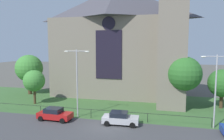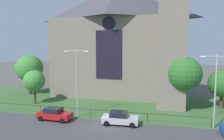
# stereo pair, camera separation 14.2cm
# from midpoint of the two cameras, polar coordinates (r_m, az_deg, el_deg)

# --- Properties ---
(ground) EXTENTS (160.00, 160.00, 0.00)m
(ground) POSITION_cam_midpoint_polar(r_m,az_deg,el_deg) (35.12, 2.20, -8.81)
(ground) COLOR #56544C
(road_asphalt) EXTENTS (120.00, 8.00, 0.01)m
(road_asphalt) POSITION_cam_midpoint_polar(r_m,az_deg,el_deg) (24.06, -3.57, -16.11)
(road_asphalt) COLOR #424244
(road_asphalt) RESTS_ON ground
(grass_verge) EXTENTS (120.00, 20.00, 0.01)m
(grass_verge) POSITION_cam_midpoint_polar(r_m,az_deg,el_deg) (33.23, 1.52, -9.69)
(grass_verge) COLOR #3D6633
(grass_verge) RESTS_ON ground
(church_building) EXTENTS (23.20, 16.20, 26.00)m
(church_building) POSITION_cam_midpoint_polar(r_m,az_deg,el_deg) (41.25, 1.94, 7.87)
(church_building) COLOR gray
(church_building) RESTS_ON ground
(iron_railing) EXTENTS (28.72, 0.07, 1.13)m
(iron_railing) POSITION_cam_midpoint_polar(r_m,az_deg,el_deg) (28.48, -5.63, -10.46)
(iron_railing) COLOR black
(iron_railing) RESTS_ON ground
(tree_right_near) EXTENTS (4.79, 4.79, 7.70)m
(tree_right_near) POSITION_cam_midpoint_polar(r_m,az_deg,el_deg) (32.15, 18.22, -0.96)
(tree_right_near) COLOR #423021
(tree_right_near) RESTS_ON ground
(tree_left_near) EXTENTS (3.37, 3.37, 5.38)m
(tree_left_near) POSITION_cam_midpoint_polar(r_m,az_deg,el_deg) (36.61, -19.73, -2.68)
(tree_left_near) COLOR #4C3823
(tree_left_near) RESTS_ON ground
(tree_left_far) EXTENTS (5.08, 5.08, 7.48)m
(tree_left_far) POSITION_cam_midpoint_polar(r_m,az_deg,el_deg) (44.16, -20.87, 0.38)
(tree_left_far) COLOR #4C3823
(tree_left_far) RESTS_ON ground
(tree_right_far) EXTENTS (4.07, 4.07, 5.78)m
(tree_right_far) POSITION_cam_midpoint_polar(r_m,az_deg,el_deg) (35.81, 26.67, -3.11)
(tree_right_far) COLOR #4C3823
(tree_right_far) RESTS_ON ground
(streetlamp_near) EXTENTS (3.37, 0.26, 8.71)m
(streetlamp_near) POSITION_cam_midpoint_polar(r_m,az_deg,el_deg) (28.05, -9.25, -1.29)
(streetlamp_near) COLOR #B2B2B7
(streetlamp_near) RESTS_ON ground
(streetlamp_far) EXTENTS (3.37, 0.26, 8.23)m
(streetlamp_far) POSITION_cam_midpoint_polar(r_m,az_deg,el_deg) (26.55, 25.31, -2.83)
(streetlamp_far) COLOR #B2B2B7
(streetlamp_far) RESTS_ON ground
(parked_car_red) EXTENTS (4.27, 2.16, 1.51)m
(parked_car_red) POSITION_cam_midpoint_polar(r_m,az_deg,el_deg) (28.62, -14.84, -11.03)
(parked_car_red) COLOR #B21919
(parked_car_red) RESTS_ON ground
(parked_car_silver) EXTENTS (4.28, 2.18, 1.51)m
(parked_car_silver) POSITION_cam_midpoint_polar(r_m,az_deg,el_deg) (26.23, 2.01, -12.43)
(parked_car_silver) COLOR #B7B7BC
(parked_car_silver) RESTS_ON ground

